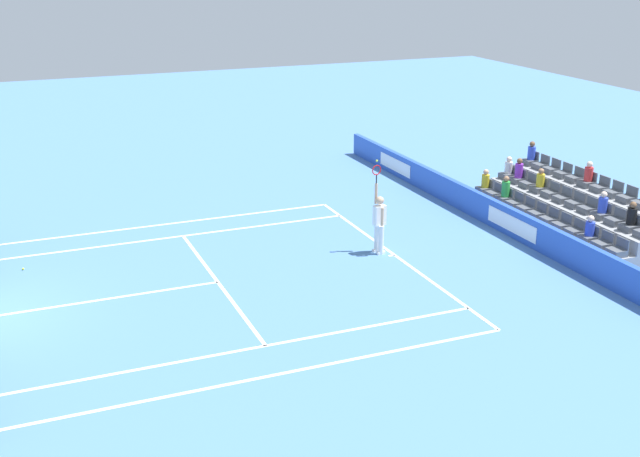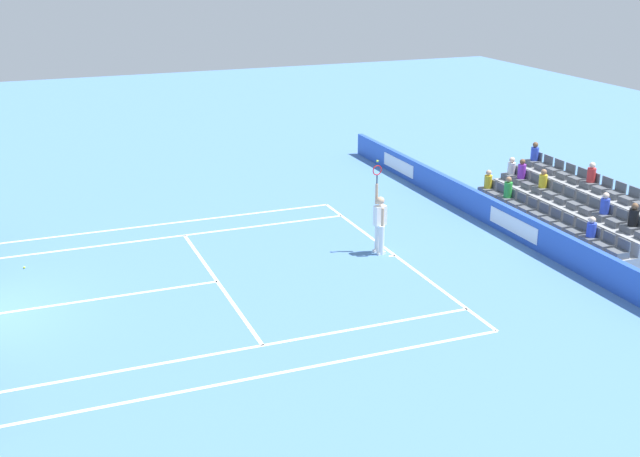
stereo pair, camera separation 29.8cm
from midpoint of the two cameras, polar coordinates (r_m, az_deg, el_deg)
The scene contains 12 objects.
line_baseline at distance 24.53m, azimuth 5.63°, elevation -1.89°, with size 10.97×0.10×0.01m, color white.
line_service at distance 22.70m, azimuth -6.84°, elevation -3.71°, with size 8.23×0.10×0.01m, color white.
line_centre_service at distance 22.19m, azimuth -14.87°, elevation -4.79°, with size 0.10×6.40×0.01m, color white.
line_singles_sideline_left at distance 26.36m, azimuth -10.13°, elevation -0.59°, with size 0.10×11.89×0.01m, color white.
line_singles_sideline_right at distance 18.99m, azimuth -4.91°, elevation -8.41°, with size 0.10×11.89×0.01m, color white.
line_doubles_sideline_left at distance 27.63m, azimuth -10.72°, elevation 0.30°, with size 0.10×11.89×0.01m, color white.
line_doubles_sideline_right at distance 17.83m, azimuth -3.61°, elevation -10.31°, with size 0.10×11.89×0.01m, color white.
line_centre_mark at distance 24.48m, azimuth 5.43°, elevation -1.92°, with size 0.10×0.20×0.01m, color white.
sponsor_barrier at distance 26.50m, azimuth 13.90°, elevation 0.28°, with size 24.10×0.22×0.91m.
tennis_player at distance 24.35m, azimuth 4.56°, elevation 0.46°, with size 0.53×0.38×2.85m.
stadium_stand at distance 27.85m, azimuth 17.79°, elevation 1.04°, with size 7.44×2.85×2.16m.
loose_tennis_ball at distance 24.87m, azimuth -19.71°, elevation -2.59°, with size 0.07×0.07×0.07m, color #D1E533.
Camera 2 is at (-20.36, -1.41, 8.75)m, focal length 45.61 mm.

